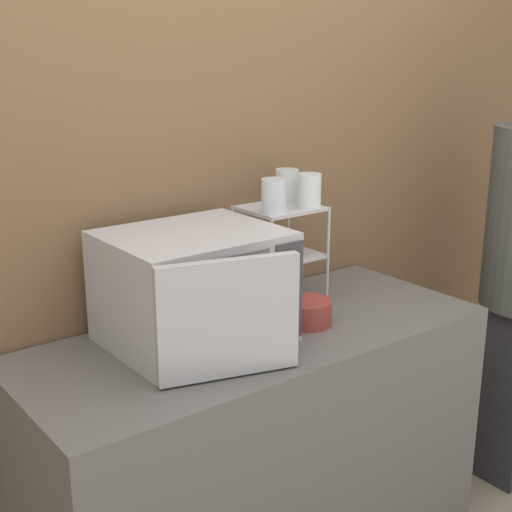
{
  "coord_description": "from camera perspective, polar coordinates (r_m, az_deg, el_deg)",
  "views": [
    {
      "loc": [
        -1.25,
        -1.31,
        1.74
      ],
      "look_at": [
        0.02,
        0.34,
        1.13
      ],
      "focal_mm": 50.0,
      "sensor_mm": 36.0,
      "label": 1
    }
  ],
  "objects": [
    {
      "name": "microwave",
      "position": [
        2.09,
        -4.86,
        -2.6
      ],
      "size": [
        0.51,
        0.55,
        0.33
      ],
      "color": "#ADADB2",
      "rests_on": "counter"
    },
    {
      "name": "glass_back_right",
      "position": [
        2.44,
        2.5,
        5.67
      ],
      "size": [
        0.08,
        0.08,
        0.11
      ],
      "color": "silver",
      "rests_on": "dish_rack"
    },
    {
      "name": "glass_front_left",
      "position": [
        2.26,
        1.43,
        4.83
      ],
      "size": [
        0.08,
        0.08,
        0.11
      ],
      "color": "silver",
      "rests_on": "dish_rack"
    },
    {
      "name": "wall_back",
      "position": [
        2.37,
        -5.17,
        5.59
      ],
      "size": [
        8.0,
        0.06,
        2.6
      ],
      "color": "brown",
      "rests_on": "ground_plane"
    },
    {
      "name": "counter",
      "position": [
        2.42,
        0.04,
        -15.95
      ],
      "size": [
        1.5,
        0.62,
        0.9
      ],
      "color": "#595654",
      "rests_on": "ground_plane"
    },
    {
      "name": "bowl",
      "position": [
        2.27,
        4.06,
        -4.52
      ],
      "size": [
        0.16,
        0.16,
        0.08
      ],
      "color": "maroon",
      "rests_on": "counter"
    },
    {
      "name": "glass_front_right",
      "position": [
        2.36,
        4.28,
        5.26
      ],
      "size": [
        0.08,
        0.08,
        0.11
      ],
      "color": "silver",
      "rests_on": "dish_rack"
    },
    {
      "name": "dish_rack",
      "position": [
        2.39,
        1.96,
        1.74
      ],
      "size": [
        0.25,
        0.22,
        0.34
      ],
      "color": "#B2B2B7",
      "rests_on": "counter"
    }
  ]
}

